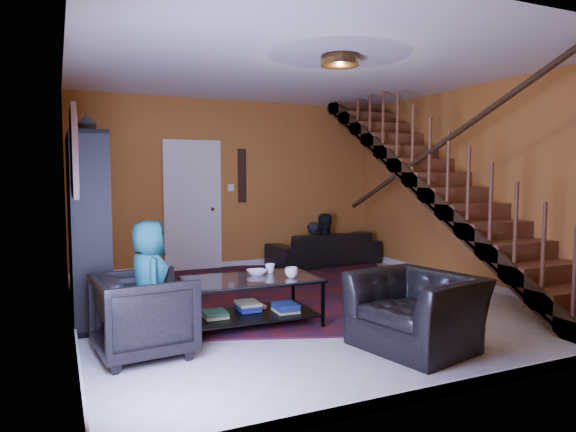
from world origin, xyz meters
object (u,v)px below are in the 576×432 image
armchair_right (416,311)px  coffee_table (251,298)px  sofa (324,249)px  armchair_left (144,315)px  bookshelf (88,229)px

armchair_right → coffee_table: armchair_right is taller
sofa → armchair_right: 4.31m
armchair_left → armchair_right: size_ratio=0.77×
armchair_right → coffee_table: (-1.14, 1.22, -0.04)m
sofa → armchair_left: (-3.55, -3.32, 0.08)m
armchair_left → bookshelf: bearing=6.4°
armchair_left → coffee_table: armchair_left is taller
armchair_right → coffee_table: 1.67m
bookshelf → coffee_table: (1.49, -1.20, -0.66)m
bookshelf → armchair_left: (0.35, -1.62, -0.60)m
bookshelf → armchair_right: bookshelf is taller
armchair_left → coffee_table: 1.21m
bookshelf → coffee_table: bearing=-38.8°
bookshelf → sofa: bearing=23.5°
armchair_left → armchair_right: 2.42m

